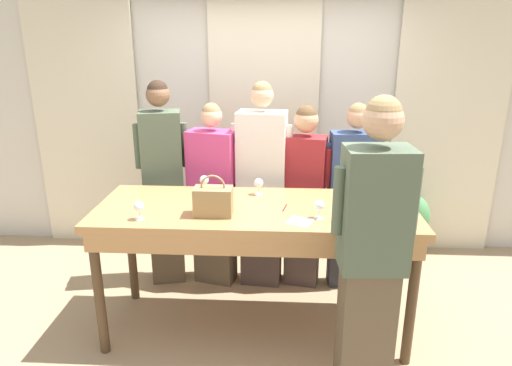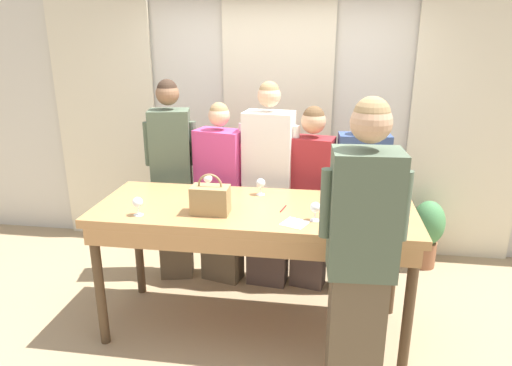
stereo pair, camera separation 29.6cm
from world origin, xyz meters
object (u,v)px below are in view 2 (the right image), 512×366
(wine_glass_front_mid, at_px, (261,184))
(guest_striped_shirt, at_px, (311,196))
(tasting_bar, at_px, (254,220))
(guest_pink_top, at_px, (221,194))
(guest_olive_jacket, at_px, (173,180))
(wine_bottle, at_px, (397,185))
(wine_glass_center_mid, at_px, (376,216))
(guest_cream_sweater, at_px, (268,186))
(wine_glass_front_left, at_px, (138,203))
(wine_glass_center_left, at_px, (208,179))
(wine_glass_back_mid, at_px, (399,207))
(guest_navy_coat, at_px, (360,199))
(wine_glass_front_right, at_px, (339,212))
(potted_plant, at_px, (427,230))
(host_pouring, at_px, (361,259))
(handbag, at_px, (210,199))
(wine_glass_center_right, at_px, (315,208))
(wine_glass_back_left, at_px, (400,186))

(wine_glass_front_mid, height_order, guest_striped_shirt, guest_striped_shirt)
(tasting_bar, bearing_deg, guest_pink_top, 119.25)
(guest_olive_jacket, xyz_separation_m, guest_pink_top, (0.44, 0.00, -0.11))
(wine_bottle, xyz_separation_m, guest_olive_jacket, (-1.87, 0.44, -0.19))
(tasting_bar, relative_size, wine_glass_front_mid, 17.53)
(wine_glass_center_mid, xyz_separation_m, guest_cream_sweater, (-0.81, 0.98, -0.17))
(wine_glass_front_left, relative_size, wine_glass_center_left, 1.00)
(wine_glass_back_mid, distance_m, guest_pink_top, 1.64)
(guest_navy_coat, bearing_deg, wine_glass_front_mid, -150.57)
(wine_glass_front_right, height_order, wine_glass_back_mid, same)
(tasting_bar, relative_size, potted_plant, 3.36)
(potted_plant, bearing_deg, host_pouring, -113.03)
(handbag, bearing_deg, guest_navy_coat, 39.20)
(wine_bottle, xyz_separation_m, wine_glass_center_left, (-1.44, 0.04, -0.04))
(wine_glass_center_mid, bearing_deg, wine_glass_front_right, 174.62)
(host_pouring, height_order, potted_plant, host_pouring)
(wine_glass_center_right, bearing_deg, wine_glass_front_mid, 133.13)
(wine_glass_front_right, xyz_separation_m, wine_glass_back_left, (0.47, 0.63, -0.00))
(wine_glass_center_mid, distance_m, guest_striped_shirt, 1.10)
(wine_bottle, height_order, guest_pink_top, guest_pink_top)
(wine_glass_front_left, xyz_separation_m, wine_glass_center_left, (0.34, 0.60, -0.00))
(wine_glass_center_left, bearing_deg, tasting_bar, -38.58)
(guest_pink_top, distance_m, potted_plant, 2.04)
(guest_pink_top, bearing_deg, potted_plant, 15.15)
(wine_glass_front_right, relative_size, potted_plant, 0.19)
(handbag, relative_size, wine_glass_center_right, 2.20)
(wine_glass_front_right, xyz_separation_m, wine_glass_center_mid, (0.23, -0.02, -0.00))
(wine_bottle, xyz_separation_m, guest_cream_sweater, (-1.01, 0.44, -0.21))
(wine_glass_center_mid, relative_size, potted_plant, 0.19)
(tasting_bar, bearing_deg, wine_glass_front_right, -21.36)
(wine_glass_front_mid, xyz_separation_m, guest_olive_jacket, (-0.86, 0.45, -0.15))
(wine_glass_front_left, relative_size, guest_pink_top, 0.08)
(handbag, relative_size, guest_olive_jacket, 0.16)
(wine_glass_center_right, xyz_separation_m, guest_navy_coat, (0.37, 0.91, -0.25))
(wine_bottle, distance_m, wine_glass_back_mid, 0.38)
(wine_glass_front_mid, height_order, wine_glass_back_left, same)
(guest_olive_jacket, height_order, guest_striped_shirt, guest_olive_jacket)
(guest_pink_top, distance_m, guest_striped_shirt, 0.79)
(wine_glass_front_left, distance_m, wine_glass_back_left, 1.94)
(wine_glass_back_mid, distance_m, guest_striped_shirt, 1.04)
(wine_glass_back_mid, height_order, guest_pink_top, guest_pink_top)
(wine_glass_center_left, height_order, guest_pink_top, guest_pink_top)
(guest_navy_coat, height_order, potted_plant, guest_navy_coat)
(wine_bottle, height_order, guest_navy_coat, guest_navy_coat)
(wine_glass_back_left, distance_m, guest_striped_shirt, 0.79)
(tasting_bar, xyz_separation_m, wine_glass_center_left, (-0.42, 0.34, 0.19))
(wine_glass_front_left, xyz_separation_m, guest_cream_sweater, (0.77, 0.99, -0.17))
(tasting_bar, height_order, wine_glass_back_mid, wine_glass_back_mid)
(wine_glass_center_mid, distance_m, host_pouring, 0.41)
(wine_glass_back_mid, bearing_deg, guest_cream_sweater, 140.14)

